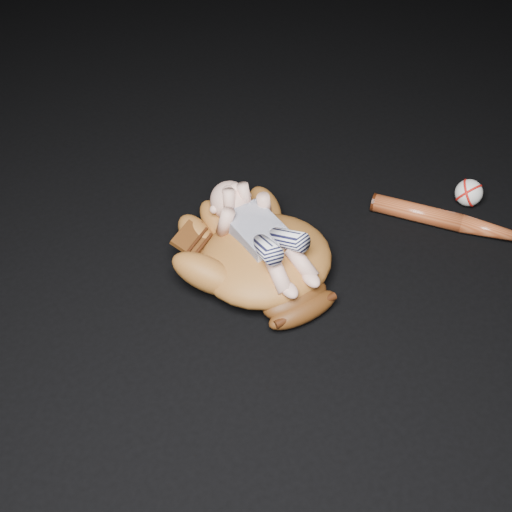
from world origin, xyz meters
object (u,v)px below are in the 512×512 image
at_px(baseball_glove, 266,254).
at_px(baseball, 469,193).
at_px(newborn_baby, 265,234).
at_px(baseball_bat, 473,226).

bearing_deg(baseball_glove, baseball, -5.81).
distance_m(baseball_glove, newborn_baby, 0.05).
distance_m(baseball_glove, baseball, 0.59).
bearing_deg(baseball_bat, baseball_glove, 159.82).
relative_size(baseball_glove, baseball, 6.22).
xyz_separation_m(baseball_bat, baseball, (0.08, 0.08, 0.01)).
bearing_deg(newborn_baby, baseball, -7.72).
distance_m(baseball_glove, baseball_bat, 0.53).
bearing_deg(baseball, baseball_glove, 170.24).
distance_m(newborn_baby, baseball_bat, 0.54).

